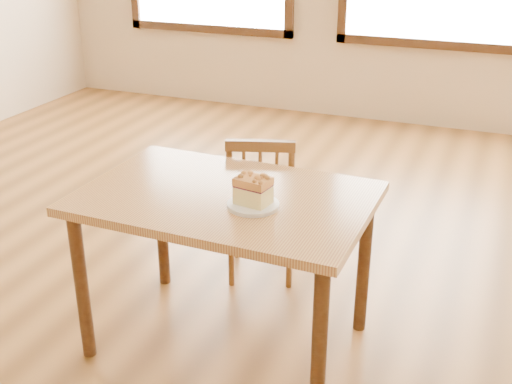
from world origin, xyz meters
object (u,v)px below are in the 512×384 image
cafe_table_main (226,215)px  plate (253,205)px  cafe_chair_main (262,205)px  cake_slice (253,189)px

cafe_table_main → plate: (0.16, -0.07, 0.10)m
cafe_table_main → plate: 0.20m
cafe_chair_main → cake_slice: cake_slice is taller
cafe_table_main → cafe_chair_main: cafe_chair_main is taller
cafe_table_main → plate: size_ratio=5.85×
cafe_chair_main → cake_slice: 0.83m
plate → cake_slice: (0.00, 0.00, 0.07)m
cafe_table_main → plate: plate is taller
plate → cafe_table_main: bearing=154.6°
cafe_chair_main → plate: cafe_chair_main is taller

